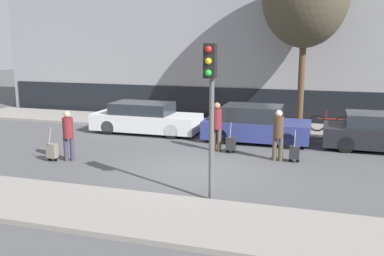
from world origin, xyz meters
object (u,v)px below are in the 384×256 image
(parked_car_2, at_px, (382,133))
(parked_bicycle, at_px, (330,123))
(trolley_left, at_px, (52,151))
(pedestrian_center, at_px, (217,124))
(parked_car_0, at_px, (145,119))
(pedestrian_right, at_px, (278,132))
(pedestrian_left, at_px, (68,133))
(traffic_light, at_px, (211,91))
(parked_car_1, at_px, (256,125))
(trolley_center, at_px, (231,144))
(trolley_right, at_px, (294,153))

(parked_car_2, bearing_deg, parked_bicycle, 128.66)
(trolley_left, xyz_separation_m, parked_bicycle, (8.80, 7.05, 0.14))
(pedestrian_center, bearing_deg, trolley_left, 41.35)
(parked_car_0, xyz_separation_m, pedestrian_right, (5.96, -2.83, 0.34))
(pedestrian_left, relative_size, pedestrian_center, 0.94)
(trolley_left, xyz_separation_m, traffic_light, (5.91, -1.98, 2.39))
(parked_car_2, height_order, pedestrian_center, pedestrian_center)
(trolley_left, height_order, pedestrian_center, pedestrian_center)
(pedestrian_left, bearing_deg, parked_bicycle, 16.81)
(parked_car_2, relative_size, parked_bicycle, 2.34)
(pedestrian_left, bearing_deg, parked_car_1, 17.71)
(pedestrian_left, xyz_separation_m, parked_bicycle, (8.29, 6.84, -0.46))
(parked_car_2, xyz_separation_m, pedestrian_right, (-3.45, -2.58, 0.33))
(trolley_left, xyz_separation_m, trolley_center, (5.42, 2.79, -0.01))
(pedestrian_center, relative_size, traffic_light, 0.46)
(pedestrian_center, bearing_deg, parked_car_1, -108.28)
(trolley_right, bearing_deg, parked_car_2, 41.93)
(pedestrian_right, height_order, parked_bicycle, pedestrian_right)
(parked_car_1, relative_size, trolley_left, 3.61)
(parked_car_0, xyz_separation_m, trolley_center, (4.27, -2.31, -0.29))
(trolley_center, bearing_deg, parked_car_0, 151.59)
(parked_car_1, xyz_separation_m, trolley_center, (-0.55, -2.07, -0.33))
(pedestrian_left, height_order, pedestrian_center, pedestrian_center)
(parked_car_2, xyz_separation_m, trolley_left, (-10.56, -4.84, -0.28))
(parked_car_2, relative_size, pedestrian_right, 2.42)
(parked_bicycle, bearing_deg, parked_car_2, -51.34)
(pedestrian_left, height_order, trolley_right, pedestrian_left)
(parked_car_1, distance_m, trolley_right, 3.14)
(pedestrian_left, distance_m, pedestrian_right, 6.92)
(parked_car_0, distance_m, trolley_center, 4.86)
(parked_car_1, relative_size, trolley_right, 3.80)
(trolley_right, bearing_deg, parked_bicycle, 76.69)
(trolley_left, height_order, trolley_center, trolley_left)
(parked_car_0, height_order, pedestrian_center, pedestrian_center)
(parked_car_1, distance_m, pedestrian_center, 2.27)
(trolley_left, height_order, traffic_light, traffic_light)
(trolley_center, height_order, parked_bicycle, trolley_center)
(pedestrian_left, bearing_deg, trolley_center, 4.99)
(pedestrian_left, bearing_deg, pedestrian_center, 8.82)
(trolley_center, xyz_separation_m, parked_bicycle, (3.38, 4.26, 0.15))
(trolley_center, bearing_deg, trolley_right, -13.73)
(pedestrian_center, height_order, trolley_right, pedestrian_center)
(parked_car_0, relative_size, trolley_right, 4.30)
(trolley_center, xyz_separation_m, trolley_right, (2.24, -0.55, -0.01))
(trolley_right, distance_m, parked_bicycle, 4.94)
(trolley_left, relative_size, trolley_center, 1.03)
(trolley_left, distance_m, trolley_right, 7.98)
(parked_car_1, bearing_deg, pedestrian_center, -118.95)
(parked_car_0, relative_size, pedestrian_left, 2.77)
(trolley_center, distance_m, pedestrian_right, 1.88)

